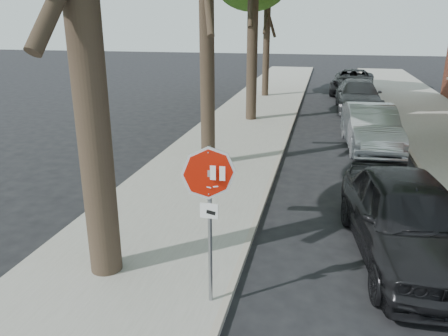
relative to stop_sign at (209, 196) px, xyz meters
The scene contains 9 objects.
ground 2.07m from the stop_sign, ahead, with size 120.00×120.00×0.00m, color black.
sidewalk_left 12.31m from the stop_sign, 98.51° to the left, with size 4.00×55.00×0.12m, color gray.
curb_left 12.17m from the stop_sign, 88.81° to the left, with size 0.12×55.00×0.13m, color #9E9384.
curb_right 13.03m from the stop_sign, 68.86° to the left, with size 0.12×55.00×0.13m, color #9E9384.
stop_sign is the anchor object (origin of this frame).
car_a 4.23m from the stop_sign, 36.10° to the left, with size 1.97×4.90×1.67m, color black.
car_b 11.01m from the stop_sign, 72.46° to the left, with size 1.66×4.75×1.57m, color #B2B4BB.
car_c 18.25m from the stop_sign, 79.56° to the left, with size 2.17×5.33×1.55m, color #46464A.
car_d 23.89m from the stop_sign, 82.05° to the left, with size 2.53×5.50×1.53m, color black.
Camera 1 is at (0.86, -5.86, 4.42)m, focal length 35.00 mm.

